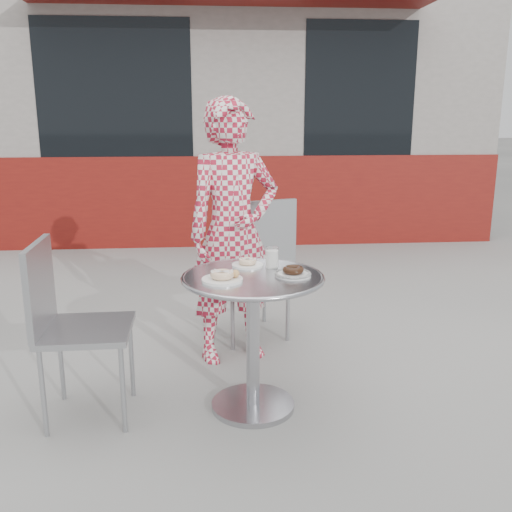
{
  "coord_description": "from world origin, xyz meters",
  "views": [
    {
      "loc": [
        -0.25,
        -2.65,
        1.46
      ],
      "look_at": [
        -0.02,
        0.08,
        0.77
      ],
      "focal_mm": 40.0,
      "sensor_mm": 36.0,
      "label": 1
    }
  ],
  "objects": [
    {
      "name": "plate_checker",
      "position": [
        0.15,
        -0.04,
        0.71
      ],
      "size": [
        0.18,
        0.18,
        0.05
      ],
      "rotation": [
        0.0,
        0.0,
        0.27
      ],
      "color": "white",
      "rests_on": "bistro_table"
    },
    {
      "name": "milk_cup",
      "position": [
        0.07,
        0.11,
        0.75
      ],
      "size": [
        0.07,
        0.07,
        0.11
      ],
      "rotation": [
        0.0,
        0.0,
        -0.33
      ],
      "color": "white",
      "rests_on": "bistro_table"
    },
    {
      "name": "chair_left",
      "position": [
        -0.86,
        -0.03,
        0.27
      ],
      "size": [
        0.43,
        0.43,
        0.88
      ],
      "rotation": [
        0.0,
        0.0,
        1.59
      ],
      "color": "#9DA0A4",
      "rests_on": "ground"
    },
    {
      "name": "bistro_table",
      "position": [
        -0.04,
        -0.03,
        0.53
      ],
      "size": [
        0.69,
        0.69,
        0.7
      ],
      "rotation": [
        0.0,
        0.0,
        -0.04
      ],
      "color": "#BABABF",
      "rests_on": "ground"
    },
    {
      "name": "plate_far",
      "position": [
        -0.05,
        0.15,
        0.72
      ],
      "size": [
        0.16,
        0.16,
        0.04
      ],
      "rotation": [
        0.0,
        0.0,
        -0.27
      ],
      "color": "white",
      "rests_on": "bistro_table"
    },
    {
      "name": "ground",
      "position": [
        0.0,
        0.0,
        0.0
      ],
      "size": [
        60.0,
        60.0,
        0.0
      ],
      "primitive_type": "plane",
      "color": "gray",
      "rests_on": "ground"
    },
    {
      "name": "storefront",
      "position": [
        -0.0,
        5.56,
        1.49
      ],
      "size": [
        6.02,
        4.55,
        3.0
      ],
      "color": "gray",
      "rests_on": "ground"
    },
    {
      "name": "chair_far",
      "position": [
        0.02,
        0.94,
        0.29
      ],
      "size": [
        0.57,
        0.57,
        0.94
      ],
      "rotation": [
        0.0,
        0.0,
        3.45
      ],
      "color": "#9DA0A4",
      "rests_on": "ground"
    },
    {
      "name": "seated_person",
      "position": [
        -0.11,
        0.62,
        0.78
      ],
      "size": [
        0.66,
        0.53,
        1.55
      ],
      "primitive_type": "imported",
      "rotation": [
        0.0,
        0.0,
        0.33
      ],
      "color": "#A3192F",
      "rests_on": "ground"
    },
    {
      "name": "plate_near",
      "position": [
        -0.19,
        -0.1,
        0.72
      ],
      "size": [
        0.19,
        0.19,
        0.05
      ],
      "rotation": [
        0.0,
        0.0,
        -0.21
      ],
      "color": "white",
      "rests_on": "bistro_table"
    }
  ]
}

